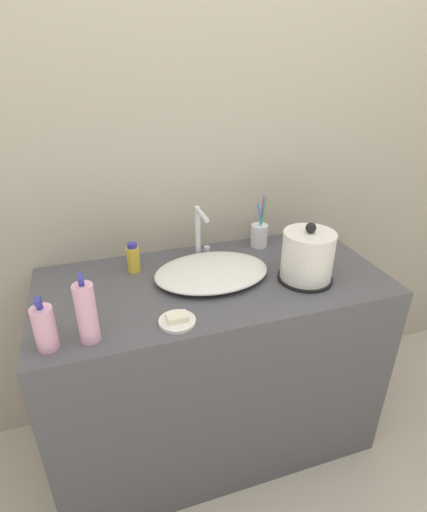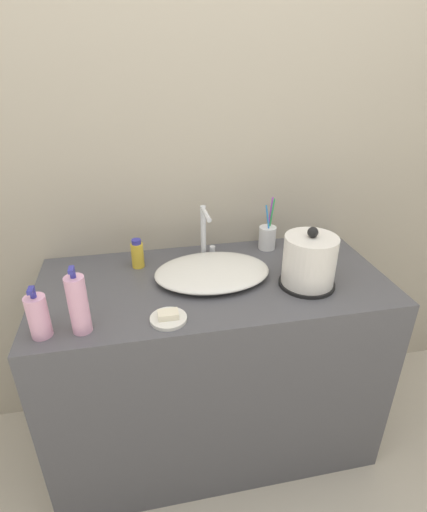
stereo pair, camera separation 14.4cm
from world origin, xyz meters
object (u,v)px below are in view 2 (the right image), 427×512
object	(u,v)px
toothbrush_cup	(267,237)
mouthwash_bottle	(38,316)
lotion_bottle	(78,304)
faucet	(206,230)
shampoo_bottle	(137,254)
electric_kettle	(309,263)

from	to	relation	value
toothbrush_cup	mouthwash_bottle	bearing A→B (deg)	-152.74
lotion_bottle	mouthwash_bottle	world-z (taller)	lotion_bottle
faucet	lotion_bottle	bearing A→B (deg)	-138.61
shampoo_bottle	mouthwash_bottle	xyz separation A→B (m)	(-0.30, -0.38, 0.01)
electric_kettle	shampoo_bottle	size ratio (longest dim) A/B	1.94
toothbrush_cup	shampoo_bottle	world-z (taller)	toothbrush_cup
faucet	shampoo_bottle	distance (m)	0.28
electric_kettle	faucet	bearing A→B (deg)	137.99
lotion_bottle	faucet	bearing A→B (deg)	41.39
shampoo_bottle	mouthwash_bottle	size ratio (longest dim) A/B	0.69
faucet	shampoo_bottle	xyz separation A→B (m)	(-0.28, -0.02, -0.07)
toothbrush_cup	shampoo_bottle	xyz separation A→B (m)	(-0.55, -0.06, 0.00)
electric_kettle	shampoo_bottle	xyz separation A→B (m)	(-0.59, 0.26, -0.03)
toothbrush_cup	lotion_bottle	world-z (taller)	toothbrush_cup
faucet	mouthwash_bottle	bearing A→B (deg)	-144.91
electric_kettle	toothbrush_cup	size ratio (longest dim) A/B	1.00
electric_kettle	toothbrush_cup	xyz separation A→B (m)	(-0.05, 0.32, -0.04)
lotion_bottle	shampoo_bottle	distance (m)	0.42
shampoo_bottle	lotion_bottle	bearing A→B (deg)	-115.55
faucet	lotion_bottle	size ratio (longest dim) A/B	0.98
faucet	shampoo_bottle	bearing A→B (deg)	-174.99
faucet	shampoo_bottle	size ratio (longest dim) A/B	1.87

